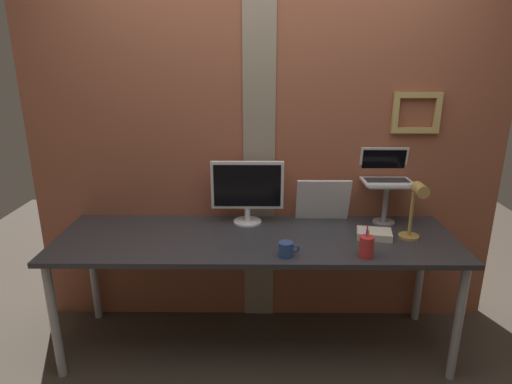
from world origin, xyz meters
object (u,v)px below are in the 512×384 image
monitor (247,188)px  whiteboard_panel (323,200)px  coffee_mug (286,249)px  pen_cup (366,246)px  desk_lamp (416,205)px  laptop (385,172)px

monitor → whiteboard_panel: bearing=5.0°
whiteboard_panel → coffee_mug: (-0.27, -0.53, -0.10)m
pen_cup → desk_lamp: bearing=32.7°
monitor → pen_cup: 0.83m
coffee_mug → whiteboard_panel: bearing=63.5°
pen_cup → laptop: bearing=67.4°
coffee_mug → laptop: bearing=40.0°
desk_lamp → pen_cup: (-0.31, -0.20, -0.16)m
monitor → coffee_mug: size_ratio=4.01×
whiteboard_panel → desk_lamp: size_ratio=0.96×
whiteboard_panel → coffee_mug: size_ratio=3.02×
monitor → whiteboard_panel: (0.49, 0.04, -0.09)m
whiteboard_panel → monitor: bearing=-175.0°
laptop → coffee_mug: laptop is taller
monitor → whiteboard_panel: 0.50m
monitor → coffee_mug: bearing=-65.7°
coffee_mug → pen_cup: bearing=0.0°
pen_cup → coffee_mug: size_ratio=1.51×
pen_cup → coffee_mug: 0.43m
whiteboard_panel → coffee_mug: whiteboard_panel is taller
monitor → whiteboard_panel: monitor is taller
monitor → desk_lamp: bearing=-16.6°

